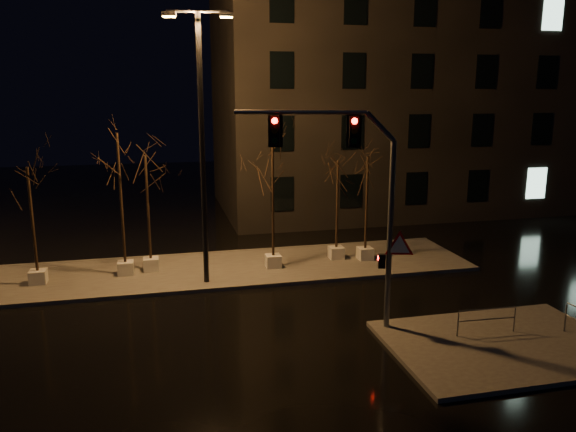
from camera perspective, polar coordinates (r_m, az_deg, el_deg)
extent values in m
plane|color=black|center=(19.46, -4.40, -10.97)|extent=(90.00, 90.00, 0.00)
cube|color=#4B4742|center=(25.00, -6.55, -5.38)|extent=(22.00, 5.00, 0.15)
cube|color=#4B4742|center=(19.03, 20.90, -12.13)|extent=(7.00, 5.00, 0.15)
cube|color=black|center=(39.33, 12.06, 12.00)|extent=(25.00, 12.00, 15.00)
cube|color=beige|center=(24.91, -24.04, -5.66)|extent=(0.65, 0.65, 0.55)
cylinder|color=black|center=(24.31, -24.54, -0.34)|extent=(0.11, 0.11, 4.19)
cube|color=beige|center=(24.85, -16.16, -5.08)|extent=(0.65, 0.65, 0.55)
cylinder|color=black|center=(24.13, -16.59, 1.67)|extent=(0.11, 0.11, 5.41)
cube|color=beige|center=(25.09, -13.74, -4.77)|extent=(0.65, 0.65, 0.55)
cylinder|color=black|center=(24.47, -14.04, 0.83)|extent=(0.11, 0.11, 4.45)
cube|color=beige|center=(24.81, -1.51, -4.59)|extent=(0.65, 0.65, 0.55)
cylinder|color=black|center=(24.14, -1.55, 1.51)|extent=(0.11, 0.11, 4.83)
cube|color=beige|center=(26.16, 4.92, -3.72)|extent=(0.65, 0.65, 0.55)
cylinder|color=black|center=(25.61, 5.02, 1.18)|extent=(0.11, 0.11, 4.01)
cube|color=beige|center=(26.17, 7.83, -3.79)|extent=(0.65, 0.65, 0.55)
cylinder|color=black|center=(25.60, 7.99, 1.32)|extent=(0.11, 0.11, 4.20)
cylinder|color=slate|center=(18.23, 10.31, -2.09)|extent=(0.18, 0.18, 6.12)
cylinder|color=slate|center=(17.55, 1.23, 10.49)|extent=(3.94, 1.33, 0.14)
cube|color=black|center=(17.58, 6.73, 8.58)|extent=(0.36, 0.30, 0.92)
cube|color=black|center=(17.63, -1.32, 8.68)|extent=(0.36, 0.30, 0.92)
cube|color=black|center=(18.43, 9.51, -4.54)|extent=(0.27, 0.24, 0.46)
cone|color=red|center=(18.30, 11.24, -3.07)|extent=(1.02, 0.34, 1.06)
sphere|color=#FF0C07|center=(17.67, 10.78, 9.46)|extent=(0.18, 0.18, 0.18)
cylinder|color=black|center=(22.14, -8.69, 6.30)|extent=(0.21, 0.21, 10.47)
cylinder|color=black|center=(22.19, -9.17, 19.85)|extent=(2.29, 0.45, 0.10)
cube|color=#FFB132|center=(22.27, -12.00, 19.31)|extent=(0.56, 0.37, 0.21)
cube|color=#FFB132|center=(22.12, -6.28, 19.54)|extent=(0.56, 0.37, 0.21)
cylinder|color=slate|center=(18.85, 16.88, -10.48)|extent=(0.04, 0.04, 0.80)
cylinder|color=slate|center=(19.80, 22.01, -9.74)|extent=(0.04, 0.04, 0.80)
cylinder|color=slate|center=(19.14, 19.61, -8.88)|extent=(1.96, 0.13, 0.04)
cylinder|color=slate|center=(19.27, 19.53, -9.87)|extent=(1.96, 0.13, 0.04)
cylinder|color=slate|center=(20.46, 26.36, -9.25)|extent=(0.05, 0.05, 0.93)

